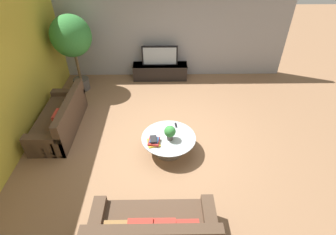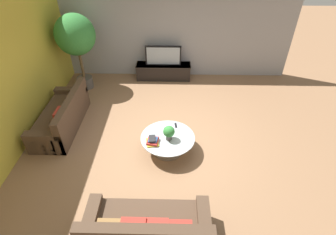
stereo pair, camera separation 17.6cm
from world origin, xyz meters
TOP-DOWN VIEW (x-y plane):
  - ground_plane at (0.00, 0.00)m, footprint 24.00×24.00m
  - back_wall_stone at (0.00, 3.26)m, footprint 7.40×0.12m
  - side_wall_left at (-3.26, 0.20)m, footprint 0.12×7.40m
  - media_console at (-0.20, 2.94)m, footprint 1.72×0.50m
  - television at (-0.20, 2.94)m, footprint 1.10×0.13m
  - coffee_table at (0.01, -0.40)m, footprint 1.17×1.17m
  - couch_by_wall at (-2.57, 0.41)m, footprint 0.84×2.03m
  - couch_near_entry at (-0.26, -2.44)m, footprint 1.94×0.84m
  - potted_palm_tall at (-2.56, 2.32)m, footprint 1.08×1.08m
  - potted_plant_tabletop at (0.04, -0.47)m, footprint 0.24×0.24m
  - book_stack at (-0.30, -0.58)m, footprint 0.29×0.31m
  - remote_black at (0.18, -0.01)m, footprint 0.06×0.16m

SIDE VIEW (x-z plane):
  - ground_plane at x=0.00m, z-range 0.00..0.00m
  - media_console at x=-0.20m, z-range 0.01..0.49m
  - couch_by_wall at x=-2.57m, z-range -0.14..0.70m
  - coffee_table at x=0.01m, z-range 0.08..0.49m
  - couch_near_entry at x=-0.26m, z-range -0.13..0.71m
  - remote_black at x=0.18m, z-range 0.40..0.42m
  - book_stack at x=-0.30m, z-range 0.39..0.51m
  - potted_plant_tabletop at x=0.04m, z-range 0.43..0.77m
  - television at x=-0.20m, z-range 0.47..1.08m
  - back_wall_stone at x=0.00m, z-range 0.00..3.00m
  - side_wall_left at x=-3.26m, z-range 0.00..3.00m
  - potted_palm_tall at x=-2.56m, z-range 0.46..2.65m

